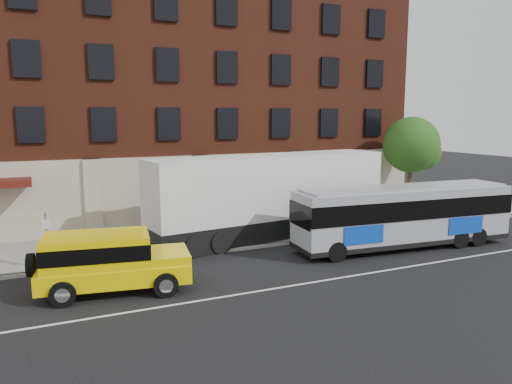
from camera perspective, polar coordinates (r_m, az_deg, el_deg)
name	(u,v)px	position (r m, az deg, el deg)	size (l,w,h in m)	color
ground	(303,289)	(18.92, 5.37, -11.07)	(120.00, 120.00, 0.00)	black
sidewalk	(218,235)	(26.72, -4.39, -4.96)	(60.00, 6.00, 0.15)	gray
kerb	(240,249)	(24.02, -1.87, -6.52)	(60.00, 0.25, 0.15)	gray
lane_line	(296,285)	(19.32, 4.61, -10.61)	(60.00, 0.12, 0.01)	silver
building	(174,97)	(33.52, -9.38, 10.67)	(30.00, 12.10, 15.00)	#592315
sign_pole	(47,238)	(22.06, -22.91, -4.92)	(0.30, 0.20, 2.50)	slate
street_tree	(412,147)	(33.60, 17.47, 4.96)	(3.60, 3.60, 6.20)	#35241A
city_bus	(404,214)	(25.16, 16.63, -2.44)	(11.26, 3.32, 3.04)	#96979F
yellow_suv	(107,259)	(19.00, -16.72, -7.39)	(5.82, 3.17, 2.17)	#FFDD00
shipping_container	(271,197)	(25.99, 1.70, -0.62)	(13.39, 4.24, 4.39)	black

